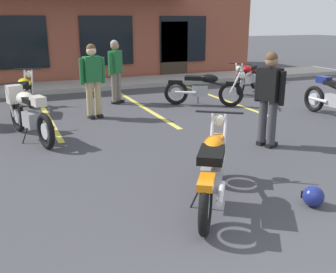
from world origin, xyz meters
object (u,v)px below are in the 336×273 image
Objects in this scene: motorcycle_black_cruiser at (24,94)px; person_by_back_row at (93,77)px; motorcycle_silver_naked at (204,88)px; motorcycle_foreground_classic at (213,168)px; helmet_on_pavement at (313,196)px; motorcycle_red_sportbike at (27,111)px; motorcycle_green_cafe_racer at (248,77)px; person_in_shorts_foreground at (269,94)px; person_in_black_shirt at (116,68)px.

motorcycle_black_cruiser is 1.89m from person_by_back_row.
motorcycle_foreground_classic is at bearing -116.79° from motorcycle_silver_naked.
motorcycle_red_sportbike is at bearing 124.12° from helmet_on_pavement.
motorcycle_green_cafe_racer is at bearing 3.48° from motorcycle_black_cruiser.
motorcycle_green_cafe_racer is 5.61m from person_in_shorts_foreground.
motorcycle_green_cafe_racer is at bearing 16.29° from person_by_back_row.
motorcycle_black_cruiser is 6.64m from motorcycle_green_cafe_racer.
helmet_on_pavement is at bearing -104.74° from motorcycle_silver_naked.
motorcycle_green_cafe_racer is (6.69, 2.65, -0.07)m from motorcycle_red_sportbike.
motorcycle_foreground_classic is 2.63m from person_in_shorts_foreground.
motorcycle_green_cafe_racer is at bearing 62.05° from helmet_on_pavement.
person_in_shorts_foreground reaches higher than motorcycle_black_cruiser.
person_in_shorts_foreground is (1.44, -4.69, 0.00)m from person_in_black_shirt.
motorcycle_foreground_classic is 4.99m from person_by_back_row.
motorcycle_red_sportbike is 1.12× the size of motorcycle_silver_naked.
motorcycle_black_cruiser is 1.24× the size of person_in_black_shirt.
motorcycle_silver_naked is at bearing -11.76° from motorcycle_black_cruiser.
motorcycle_black_cruiser is 1.19× the size of motorcycle_green_cafe_racer.
person_in_black_shirt is at bearing 149.87° from motorcycle_silver_naked.
person_in_black_shirt is at bearing 6.37° from motorcycle_black_cruiser.
person_in_black_shirt is 6.95m from helmet_on_pavement.
motorcycle_foreground_classic is at bearing -140.78° from person_in_shorts_foreground.
motorcycle_black_cruiser is at bearing -173.63° from person_in_black_shirt.
person_in_black_shirt is (-2.03, 1.18, 0.49)m from motorcycle_silver_naked.
person_by_back_row is 6.44× the size of helmet_on_pavement.
person_in_black_shirt is at bearing -178.14° from motorcycle_green_cafe_racer.
person_in_shorts_foreground is at bearing -49.28° from motorcycle_black_cruiser.
motorcycle_foreground_classic is 1.09× the size of person_by_back_row.
person_in_shorts_foreground reaches higher than motorcycle_red_sportbike.
person_in_shorts_foreground reaches higher than motorcycle_foreground_classic.
motorcycle_red_sportbike is 0.99× the size of motorcycle_black_cruiser.
person_in_shorts_foreground reaches higher than motorcycle_silver_naked.
motorcycle_silver_naked is at bearing -30.13° from person_in_black_shirt.
person_by_back_row is at bearing -37.34° from motorcycle_black_cruiser.
person_in_shorts_foreground is at bearing -72.92° from person_in_black_shirt.
person_by_back_row is (-0.91, -1.37, 0.00)m from person_in_black_shirt.
motorcycle_red_sportbike is at bearing -134.09° from person_in_black_shirt.
motorcycle_black_cruiser is 1.13× the size of motorcycle_silver_naked.
motorcycle_red_sportbike is 1.18× the size of motorcycle_green_cafe_racer.
motorcycle_silver_naked is at bearing 75.26° from helmet_on_pavement.
motorcycle_foreground_classic is at bearing 153.24° from helmet_on_pavement.
motorcycle_red_sportbike and motorcycle_silver_naked have the same top height.
person_in_shorts_foreground is (3.87, -2.18, 0.42)m from motorcycle_red_sportbike.
motorcycle_silver_naked is 2.59m from motorcycle_green_cafe_racer.
motorcycle_black_cruiser and motorcycle_green_cafe_racer have the same top height.
motorcycle_green_cafe_racer is at bearing 30.65° from motorcycle_silver_naked.
motorcycle_foreground_classic and motorcycle_black_cruiser have the same top height.
person_in_black_shirt is at bearing 84.91° from motorcycle_foreground_classic.
motorcycle_silver_naked is at bearing -149.35° from motorcycle_green_cafe_racer.
person_in_shorts_foreground is (2.01, 1.64, 0.49)m from motorcycle_foreground_classic.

